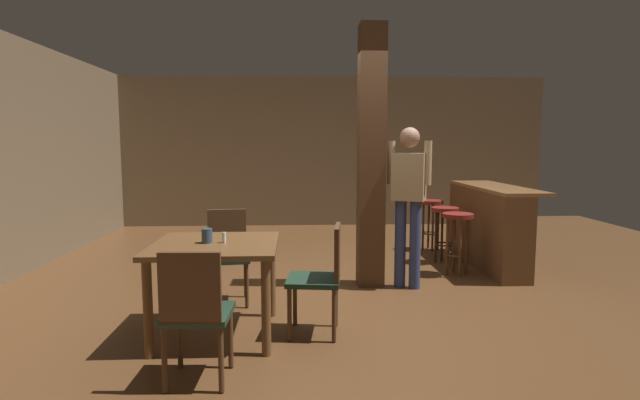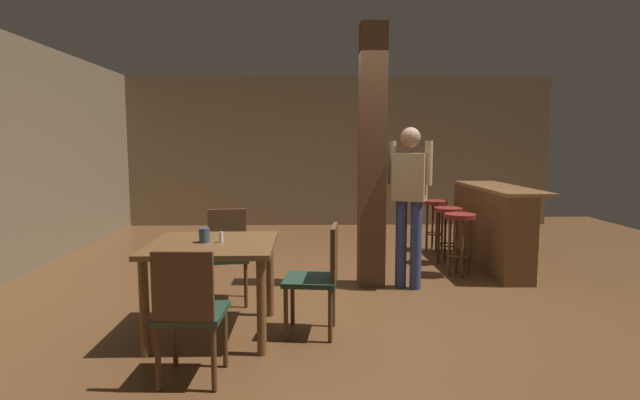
# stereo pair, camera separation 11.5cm
# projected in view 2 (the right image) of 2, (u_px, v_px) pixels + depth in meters

# --- Properties ---
(ground_plane) EXTENTS (10.80, 10.80, 0.00)m
(ground_plane) POSITION_uv_depth(u_px,v_px,m) (365.00, 295.00, 5.14)
(ground_plane) COLOR brown
(wall_back) EXTENTS (8.00, 0.10, 2.80)m
(wall_back) POSITION_uv_depth(u_px,v_px,m) (338.00, 152.00, 9.45)
(wall_back) COLOR #756047
(wall_back) RESTS_ON ground_plane
(pillar) EXTENTS (0.28, 0.28, 2.80)m
(pillar) POSITION_uv_depth(u_px,v_px,m) (372.00, 158.00, 5.35)
(pillar) COLOR #4C301C
(pillar) RESTS_ON ground_plane
(dining_table) EXTENTS (0.99, 0.99, 0.76)m
(dining_table) POSITION_uv_depth(u_px,v_px,m) (213.00, 257.00, 4.02)
(dining_table) COLOR brown
(dining_table) RESTS_ON ground_plane
(chair_north) EXTENTS (0.47, 0.47, 0.89)m
(chair_north) POSITION_uv_depth(u_px,v_px,m) (227.00, 250.00, 4.90)
(chair_north) COLOR #1E3828
(chair_north) RESTS_ON ground_plane
(chair_east) EXTENTS (0.47, 0.47, 0.89)m
(chair_east) POSITION_uv_depth(u_px,v_px,m) (320.00, 273.00, 4.03)
(chair_east) COLOR #1E3828
(chair_east) RESTS_ON ground_plane
(chair_south) EXTENTS (0.44, 0.44, 0.89)m
(chair_south) POSITION_uv_depth(u_px,v_px,m) (189.00, 308.00, 3.17)
(chair_south) COLOR #1E3828
(chair_south) RESTS_ON ground_plane
(napkin_cup) EXTENTS (0.08, 0.08, 0.12)m
(napkin_cup) POSITION_uv_depth(u_px,v_px,m) (204.00, 235.00, 3.99)
(napkin_cup) COLOR #33475B
(napkin_cup) RESTS_ON dining_table
(salt_shaker) EXTENTS (0.03, 0.03, 0.09)m
(salt_shaker) POSITION_uv_depth(u_px,v_px,m) (221.00, 237.00, 4.00)
(salt_shaker) COLOR silver
(salt_shaker) RESTS_ON dining_table
(standing_person) EXTENTS (0.46, 0.32, 1.72)m
(standing_person) POSITION_uv_depth(u_px,v_px,m) (409.00, 196.00, 5.27)
(standing_person) COLOR tan
(standing_person) RESTS_ON ground_plane
(bar_counter) EXTENTS (0.56, 1.91, 1.02)m
(bar_counter) POSITION_uv_depth(u_px,v_px,m) (490.00, 226.00, 6.29)
(bar_counter) COLOR brown
(bar_counter) RESTS_ON ground_plane
(bar_stool_near) EXTENTS (0.36, 0.36, 0.74)m
(bar_stool_near) POSITION_uv_depth(u_px,v_px,m) (460.00, 229.00, 5.81)
(bar_stool_near) COLOR maroon
(bar_stool_near) RESTS_ON ground_plane
(bar_stool_mid) EXTENTS (0.35, 0.35, 0.73)m
(bar_stool_mid) POSITION_uv_depth(u_px,v_px,m) (448.00, 221.00, 6.43)
(bar_stool_mid) COLOR maroon
(bar_stool_mid) RESTS_ON ground_plane
(bar_stool_far) EXTENTS (0.34, 0.34, 0.73)m
(bar_stool_far) POSITION_uv_depth(u_px,v_px,m) (435.00, 213.00, 7.22)
(bar_stool_far) COLOR maroon
(bar_stool_far) RESTS_ON ground_plane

